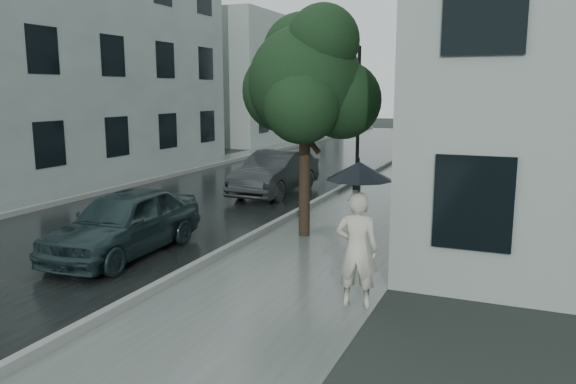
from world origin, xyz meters
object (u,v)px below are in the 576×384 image
at_px(pedestrian, 357,249).
at_px(street_tree, 307,81).
at_px(lamp_post, 354,107).
at_px(car_far, 275,173).
at_px(car_near, 124,222).

bearing_deg(pedestrian, street_tree, -67.10).
xyz_separation_m(lamp_post, car_far, (-2.06, -1.82, -2.10)).
height_order(street_tree, car_far, street_tree).
xyz_separation_m(pedestrian, car_far, (-5.08, 8.36, -0.22)).
distance_m(street_tree, car_near, 5.00).
bearing_deg(lamp_post, car_far, -140.59).
bearing_deg(lamp_post, pedestrian, -75.47).
bearing_deg(car_near, car_far, 87.89).
bearing_deg(street_tree, car_far, 121.63).
distance_m(pedestrian, lamp_post, 10.78).
bearing_deg(car_far, lamp_post, 42.30).
height_order(pedestrian, lamp_post, lamp_post).
height_order(pedestrian, car_near, pedestrian).
xyz_separation_m(car_near, car_far, (0.08, 7.44, 0.02)).
bearing_deg(pedestrian, car_far, -66.72).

